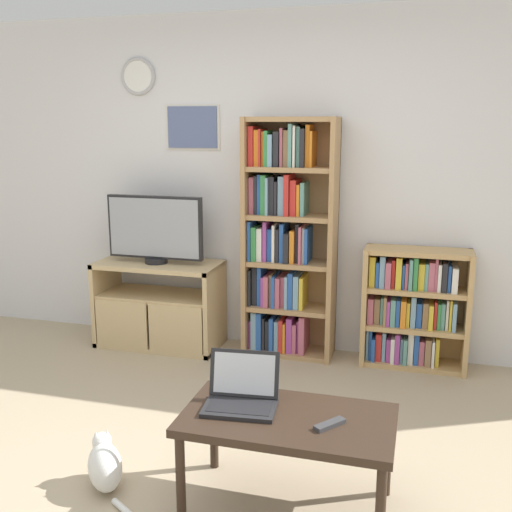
% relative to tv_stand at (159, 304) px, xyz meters
% --- Properties ---
extents(ground_plane, '(18.00, 18.00, 0.00)m').
position_rel_tv_stand_xyz_m(ground_plane, '(0.88, -1.79, -0.35)').
color(ground_plane, tan).
extents(wall_back, '(6.98, 0.09, 2.60)m').
position_rel_tv_stand_xyz_m(wall_back, '(0.87, 0.31, 0.96)').
color(wall_back, silver).
rests_on(wall_back, ground_plane).
extents(tv_stand, '(0.99, 0.47, 0.69)m').
position_rel_tv_stand_xyz_m(tv_stand, '(0.00, 0.00, 0.00)').
color(tv_stand, tan).
rests_on(tv_stand, ground_plane).
extents(television, '(0.78, 0.18, 0.53)m').
position_rel_tv_stand_xyz_m(television, '(-0.01, -0.00, 0.61)').
color(television, black).
rests_on(television, tv_stand).
extents(bookshelf_tall, '(0.69, 0.31, 1.82)m').
position_rel_tv_stand_xyz_m(bookshelf_tall, '(1.01, 0.12, 0.55)').
color(bookshelf_tall, tan).
rests_on(bookshelf_tall, ground_plane).
extents(bookshelf_short, '(0.76, 0.29, 0.89)m').
position_rel_tv_stand_xyz_m(bookshelf_short, '(1.97, 0.13, 0.10)').
color(bookshelf_short, tan).
rests_on(bookshelf_short, ground_plane).
extents(coffee_table, '(0.97, 0.53, 0.47)m').
position_rel_tv_stand_xyz_m(coffee_table, '(1.47, -1.78, 0.07)').
color(coffee_table, '#332319').
rests_on(coffee_table, ground_plane).
extents(laptop, '(0.36, 0.30, 0.24)m').
position_rel_tv_stand_xyz_m(laptop, '(1.23, -1.74, 0.18)').
color(laptop, '#232326').
rests_on(laptop, coffee_table).
extents(remote_near_laptop, '(0.13, 0.15, 0.02)m').
position_rel_tv_stand_xyz_m(remote_near_laptop, '(1.67, -1.83, 0.13)').
color(remote_near_laptop, '#38383A').
rests_on(remote_near_laptop, coffee_table).
extents(cat, '(0.40, 0.37, 0.27)m').
position_rel_tv_stand_xyz_m(cat, '(0.56, -1.87, -0.23)').
color(cat, white).
rests_on(cat, ground_plane).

